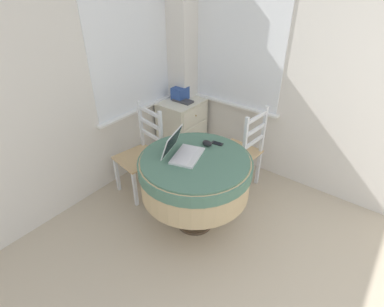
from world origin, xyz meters
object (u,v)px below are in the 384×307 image
cell_phone (217,143)px  dining_chair_near_right_window (241,152)px  storage_box (180,93)px  book_on_cabinet (183,101)px  round_dining_table (195,174)px  corner_cabinet (182,128)px  laptop (182,151)px  dining_chair_near_back_window (142,154)px  computer_mouse (207,143)px

cell_phone → dining_chair_near_right_window: 0.57m
storage_box → book_on_cabinet: storage_box is taller
round_dining_table → dining_chair_near_right_window: size_ratio=1.03×
dining_chair_near_right_window → corner_cabinet: size_ratio=1.29×
dining_chair_near_right_window → laptop: bearing=169.4°
cell_phone → corner_cabinet: 1.21m
corner_cabinet → book_on_cabinet: 0.39m
cell_phone → laptop: bearing=159.7°
dining_chair_near_right_window → round_dining_table: bearing=177.5°
round_dining_table → corner_cabinet: bearing=44.1°
cell_phone → dining_chair_near_back_window: dining_chair_near_back_window is taller
laptop → corner_cabinet: bearing=39.3°
round_dining_table → book_on_cabinet: 1.33m
round_dining_table → corner_cabinet: size_ratio=1.33×
corner_cabinet → computer_mouse: bearing=-128.9°
laptop → computer_mouse: (0.28, -0.08, -0.02)m
storage_box → laptop: bearing=-139.8°
cell_phone → dining_chair_near_right_window: bearing=-2.6°
dining_chair_near_back_window → laptop: bearing=-100.8°
computer_mouse → dining_chair_near_back_window: bearing=101.2°
dining_chair_near_back_window → book_on_cabinet: size_ratio=3.83×
round_dining_table → corner_cabinet: round_dining_table is taller
computer_mouse → book_on_cabinet: (0.71, 0.87, -0.02)m
dining_chair_near_right_window → book_on_cabinet: (0.15, 0.94, 0.32)m
cell_phone → storage_box: (0.66, 1.00, 0.06)m
laptop → computer_mouse: 0.29m
round_dining_table → cell_phone: 0.37m
cell_phone → storage_box: size_ratio=0.60×
computer_mouse → corner_cabinet: bearing=51.1°
cell_phone → corner_cabinet: size_ratio=0.15×
dining_chair_near_back_window → book_on_cabinet: bearing=7.7°
storage_box → corner_cabinet: bearing=-118.1°
cell_phone → dining_chair_near_back_window: (-0.23, 0.81, -0.32)m
corner_cabinet → storage_box: 0.46m
storage_box → computer_mouse: bearing=-128.5°
laptop → storage_box: bearing=40.2°
laptop → book_on_cabinet: laptop is taller
dining_chair_near_right_window → storage_box: (0.19, 1.02, 0.38)m
round_dining_table → storage_box: storage_box is taller
dining_chair_near_back_window → dining_chair_near_right_window: same height
round_dining_table → dining_chair_near_right_window: dining_chair_near_right_window is taller
dining_chair_near_back_window → computer_mouse: bearing=-78.8°
laptop → dining_chair_near_right_window: laptop is taller
computer_mouse → dining_chair_near_right_window: dining_chair_near_right_window is taller
round_dining_table → cell_phone: (0.33, -0.01, 0.17)m
corner_cabinet → storage_box: storage_box is taller
cell_phone → dining_chair_near_right_window: (0.47, -0.02, -0.32)m
computer_mouse → storage_box: 1.20m
computer_mouse → storage_box: (0.75, 0.94, 0.04)m
corner_cabinet → laptop: bearing=-140.7°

